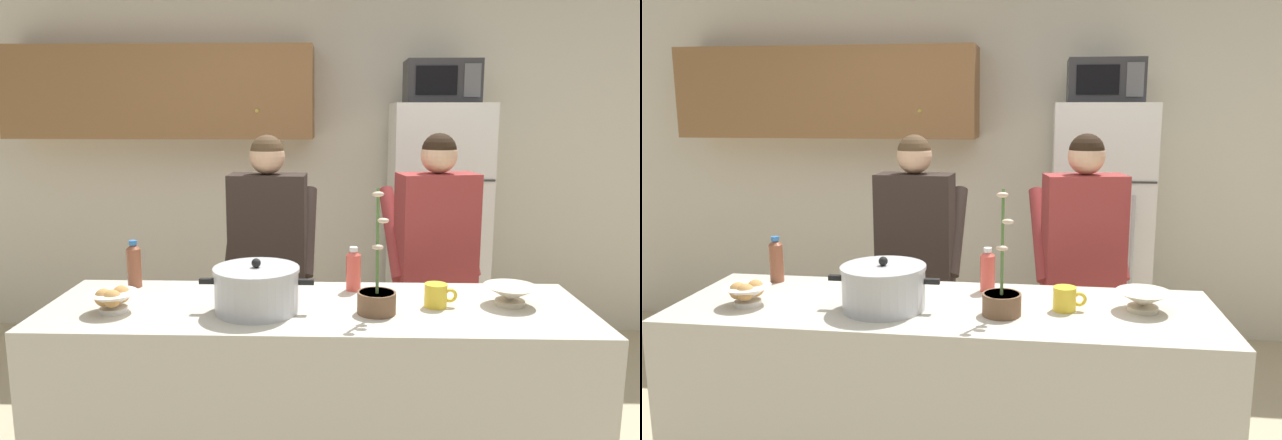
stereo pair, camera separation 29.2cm
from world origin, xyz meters
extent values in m
cube|color=silver|center=(0.00, 2.30, 1.30)|extent=(6.00, 0.12, 2.60)
cube|color=olive|center=(-1.20, 2.07, 1.82)|extent=(2.21, 0.34, 0.65)
sphere|color=gold|center=(-0.48, 1.90, 1.69)|extent=(0.03, 0.03, 0.03)
cube|color=beige|center=(0.00, 0.00, 0.46)|extent=(2.17, 0.68, 0.92)
cube|color=white|center=(0.77, 1.85, 0.87)|extent=(0.64, 0.64, 1.74)
cube|color=#333333|center=(0.77, 1.53, 1.25)|extent=(0.63, 0.01, 0.01)
cylinder|color=#B2B2B7|center=(0.95, 1.50, 0.78)|extent=(0.02, 0.02, 0.78)
cube|color=#2D2D30|center=(0.77, 1.83, 1.88)|extent=(0.48, 0.36, 0.28)
cube|color=black|center=(0.71, 1.65, 1.88)|extent=(0.26, 0.01, 0.18)
cube|color=#59595B|center=(0.94, 1.65, 1.88)|extent=(0.11, 0.01, 0.21)
cylinder|color=black|center=(-0.21, 0.77, 0.38)|extent=(0.11, 0.11, 0.76)
cylinder|color=black|center=(-0.35, 0.78, 0.38)|extent=(0.11, 0.11, 0.76)
cube|color=#2D231E|center=(-0.28, 0.77, 1.07)|extent=(0.40, 0.21, 0.60)
sphere|color=#D8A884|center=(-0.28, 0.77, 1.46)|extent=(0.18, 0.18, 0.18)
sphere|color=#4C3823|center=(-0.28, 0.77, 1.48)|extent=(0.18, 0.18, 0.18)
cylinder|color=#2D231E|center=(-0.08, 0.89, 1.05)|extent=(0.09, 0.36, 0.47)
cylinder|color=#2D231E|center=(-0.47, 0.90, 1.05)|extent=(0.09, 0.36, 0.47)
cylinder|color=#726656|center=(0.66, 0.76, 0.38)|extent=(0.11, 0.11, 0.77)
cylinder|color=#726656|center=(0.53, 0.74, 0.38)|extent=(0.11, 0.11, 0.77)
cube|color=#993333|center=(0.60, 0.75, 1.07)|extent=(0.43, 0.27, 0.61)
sphere|color=#D8A884|center=(0.60, 0.75, 1.47)|extent=(0.19, 0.19, 0.19)
sphere|color=black|center=(0.60, 0.75, 1.49)|extent=(0.18, 0.18, 0.18)
cylinder|color=#993333|center=(0.77, 0.91, 1.05)|extent=(0.15, 0.37, 0.47)
cylinder|color=#993333|center=(0.38, 0.83, 1.05)|extent=(0.15, 0.37, 0.47)
cylinder|color=silver|center=(-0.23, -0.07, 1.00)|extent=(0.33, 0.33, 0.16)
cylinder|color=silver|center=(-0.23, -0.07, 1.09)|extent=(0.34, 0.34, 0.02)
sphere|color=black|center=(-0.23, -0.07, 1.11)|extent=(0.04, 0.04, 0.04)
cube|color=black|center=(-0.42, -0.07, 1.04)|extent=(0.06, 0.02, 0.02)
cube|color=black|center=(-0.03, -0.07, 1.04)|extent=(0.06, 0.02, 0.02)
cylinder|color=yellow|center=(0.48, 0.00, 0.97)|extent=(0.09, 0.09, 0.10)
torus|color=yellow|center=(0.54, 0.00, 0.97)|extent=(0.06, 0.01, 0.06)
cylinder|color=white|center=(-0.78, -0.10, 0.93)|extent=(0.10, 0.10, 0.02)
cone|color=white|center=(-0.78, -0.10, 0.97)|extent=(0.19, 0.19, 0.06)
sphere|color=tan|center=(-0.81, -0.12, 0.98)|extent=(0.07, 0.07, 0.07)
sphere|color=tan|center=(-0.76, -0.08, 0.98)|extent=(0.07, 0.07, 0.07)
sphere|color=tan|center=(-0.77, -0.14, 0.98)|extent=(0.07, 0.07, 0.07)
cylinder|color=beige|center=(0.78, 0.03, 0.93)|extent=(0.12, 0.12, 0.02)
cone|color=beige|center=(0.78, 0.03, 0.97)|extent=(0.21, 0.21, 0.06)
cylinder|color=#D84C3F|center=(0.16, 0.22, 1.00)|extent=(0.06, 0.06, 0.16)
cone|color=#D84C3F|center=(0.16, 0.22, 1.09)|extent=(0.06, 0.06, 0.02)
cylinder|color=white|center=(0.16, 0.22, 1.10)|extent=(0.04, 0.04, 0.02)
cylinder|color=brown|center=(-0.81, 0.24, 1.01)|extent=(0.06, 0.06, 0.17)
cone|color=brown|center=(-0.81, 0.24, 1.11)|extent=(0.06, 0.06, 0.03)
cylinder|color=#3372BF|center=(-0.81, 0.24, 1.12)|extent=(0.03, 0.03, 0.02)
cylinder|color=brown|center=(0.24, -0.09, 0.96)|extent=(0.15, 0.15, 0.09)
cylinder|color=#38281E|center=(0.24, -0.09, 1.00)|extent=(0.14, 0.14, 0.01)
cylinder|color=#4C7238|center=(0.24, -0.09, 1.21)|extent=(0.01, 0.05, 0.40)
ellipsoid|color=beige|center=(0.24, -0.10, 1.19)|extent=(0.04, 0.03, 0.02)
ellipsoid|color=beige|center=(0.26, -0.09, 1.29)|extent=(0.04, 0.03, 0.02)
ellipsoid|color=beige|center=(0.24, -0.10, 1.39)|extent=(0.04, 0.03, 0.02)
camera|label=1|loc=(0.09, -2.33, 1.69)|focal=33.97mm
camera|label=2|loc=(0.38, -2.30, 1.69)|focal=33.97mm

